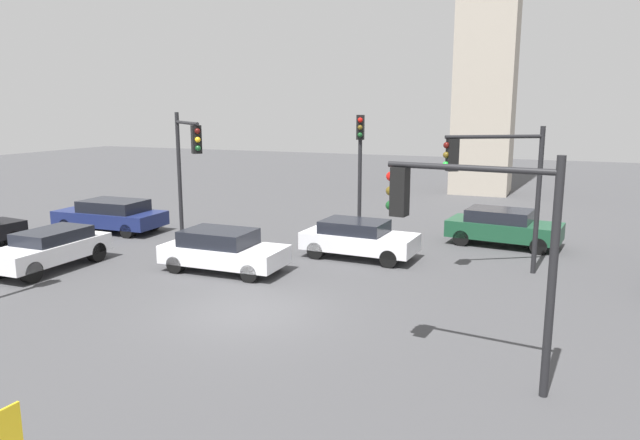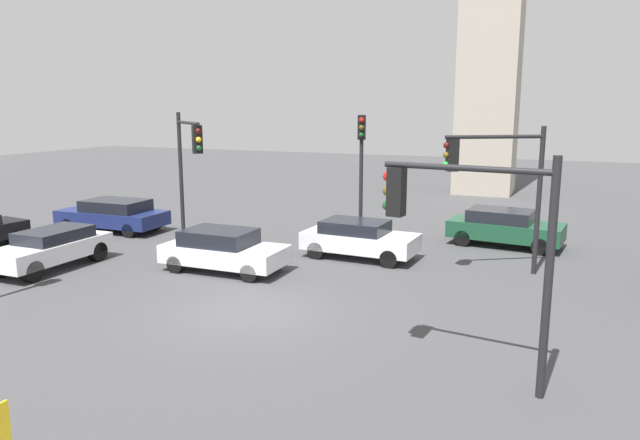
% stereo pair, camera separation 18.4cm
% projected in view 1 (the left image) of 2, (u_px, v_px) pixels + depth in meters
% --- Properties ---
extents(ground_plane, '(103.71, 103.71, 0.00)m').
position_uv_depth(ground_plane, '(249.00, 312.00, 15.63)').
color(ground_plane, '#424244').
extents(traffic_light_1, '(3.37, 0.64, 4.56)m').
position_uv_depth(traffic_light_1, '(468.00, 222.00, 11.26)').
color(traffic_light_1, black).
rests_on(traffic_light_1, ground_plane).
extents(traffic_light_2, '(2.66, 2.43, 5.19)m').
position_uv_depth(traffic_light_2, '(187.00, 154.00, 22.29)').
color(traffic_light_2, black).
rests_on(traffic_light_2, ground_plane).
extents(traffic_light_3, '(0.39, 0.49, 5.08)m').
position_uv_depth(traffic_light_3, '(360.00, 153.00, 24.03)').
color(traffic_light_3, black).
rests_on(traffic_light_3, ground_plane).
extents(traffic_light_4, '(2.89, 1.86, 4.81)m').
position_uv_depth(traffic_light_4, '(495.00, 172.00, 18.43)').
color(traffic_light_4, black).
rests_on(traffic_light_4, ground_plane).
extents(car_1, '(1.71, 4.10, 1.33)m').
position_uv_depth(car_1, '(50.00, 248.00, 19.67)').
color(car_1, silver).
rests_on(car_1, ground_plane).
extents(car_2, '(4.46, 2.38, 1.44)m').
position_uv_depth(car_2, '(503.00, 227.00, 23.03)').
color(car_2, '#19472D').
rests_on(car_2, ground_plane).
extents(car_3, '(4.84, 2.15, 1.39)m').
position_uv_depth(car_3, '(111.00, 215.00, 25.70)').
color(car_3, navy).
rests_on(car_3, ground_plane).
extents(car_5, '(4.15, 2.01, 1.37)m').
position_uv_depth(car_5, '(358.00, 238.00, 21.13)').
color(car_5, silver).
rests_on(car_5, ground_plane).
extents(car_6, '(4.10, 1.89, 1.39)m').
position_uv_depth(car_6, '(223.00, 250.00, 19.43)').
color(car_6, silver).
rests_on(car_6, ground_plane).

